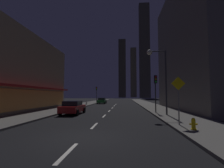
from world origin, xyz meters
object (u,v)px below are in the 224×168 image
fire_hydrant_yellow_near (193,124)px  street_lamp_right (157,66)px  pedestrian_crossing_sign (178,96)px  traffic_light_far_left (96,91)px  fire_hydrant_far_left (86,103)px  car_parked_near (73,107)px  traffic_light_near_right (156,85)px  car_parked_far (102,101)px

fire_hydrant_yellow_near → street_lamp_right: size_ratio=0.10×
pedestrian_crossing_sign → street_lamp_right: bearing=92.3°
traffic_light_far_left → pedestrian_crossing_sign: size_ratio=1.33×
fire_hydrant_far_left → pedestrian_crossing_sign: pedestrian_crossing_sign is taller
car_parked_near → traffic_light_near_right: size_ratio=1.01×
traffic_light_near_right → traffic_light_far_left: 26.77m
pedestrian_crossing_sign → fire_hydrant_far_left: bearing=117.3°
car_parked_far → street_lamp_right: bearing=-68.8°
traffic_light_near_right → traffic_light_far_left: bearing=114.3°
car_parked_near → fire_hydrant_far_left: bearing=98.2°
car_parked_far → traffic_light_near_right: 23.25m
traffic_light_far_left → pedestrian_crossing_sign: bearing=-70.8°
car_parked_far → traffic_light_far_left: (-1.90, 3.15, 2.45)m
car_parked_far → fire_hydrant_far_left: car_parked_far is taller
fire_hydrant_far_left → traffic_light_near_right: size_ratio=0.16×
traffic_light_near_right → street_lamp_right: bearing=-93.7°
street_lamp_right → pedestrian_crossing_sign: bearing=-87.7°
pedestrian_crossing_sign → car_parked_far: bearing=107.8°
traffic_light_near_right → street_lamp_right: (-0.12, -1.87, 1.87)m
fire_hydrant_far_left → car_parked_far: bearing=70.3°
traffic_light_far_left → fire_hydrant_yellow_near: bearing=-71.1°
traffic_light_far_left → street_lamp_right: (10.88, -26.28, 1.87)m
car_parked_near → car_parked_far: size_ratio=1.00×
car_parked_near → traffic_light_far_left: traffic_light_far_left is taller
traffic_light_near_right → traffic_light_far_left: same height
traffic_light_near_right → street_lamp_right: street_lamp_right is taller
fire_hydrant_far_left → traffic_light_far_left: size_ratio=0.16×
fire_hydrant_far_left → street_lamp_right: size_ratio=0.10×
fire_hydrant_far_left → traffic_light_far_left: traffic_light_far_left is taller
fire_hydrant_far_left → traffic_light_far_left: (0.40, 9.56, 2.74)m
car_parked_far → pedestrian_crossing_sign: pedestrian_crossing_sign is taller
fire_hydrant_yellow_near → street_lamp_right: 8.49m
car_parked_far → fire_hydrant_far_left: (-2.30, -6.41, -0.29)m
fire_hydrant_far_left → street_lamp_right: (11.28, -16.72, 4.61)m
traffic_light_far_left → fire_hydrant_far_left: bearing=-92.4°
fire_hydrant_yellow_near → pedestrian_crossing_sign: 2.19m
car_parked_near → street_lamp_right: size_ratio=0.64×
fire_hydrant_yellow_near → traffic_light_far_left: size_ratio=0.16×
traffic_light_near_right → traffic_light_far_left: (-11.00, 24.41, 0.00)m
car_parked_near → fire_hydrant_yellow_near: (9.50, -7.92, -0.29)m
fire_hydrant_far_left → street_lamp_right: 20.69m
car_parked_near → traffic_light_near_right: traffic_light_near_right is taller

